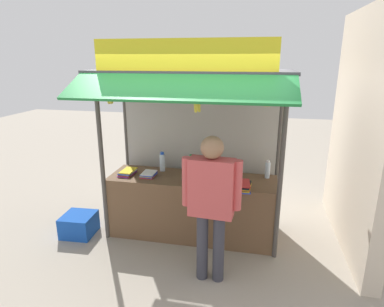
% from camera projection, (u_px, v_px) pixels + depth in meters
% --- Properties ---
extents(ground_plane, '(20.00, 20.00, 0.00)m').
position_uv_depth(ground_plane, '(192.00, 233.00, 4.73)').
color(ground_plane, '#9E9384').
extents(stall_counter, '(2.31, 0.69, 0.86)m').
position_uv_depth(stall_counter, '(192.00, 206.00, 4.61)').
color(stall_counter, brown).
rests_on(stall_counter, ground).
extents(stall_structure, '(2.51, 1.59, 2.67)m').
position_uv_depth(stall_structure, '(194.00, 122.00, 4.40)').
color(stall_structure, '#4C4742').
rests_on(stall_structure, ground).
extents(water_bottle_left, '(0.07, 0.07, 0.25)m').
position_uv_depth(water_bottle_left, '(268.00, 170.00, 4.46)').
color(water_bottle_left, silver).
rests_on(water_bottle_left, stall_counter).
extents(water_bottle_mid_left, '(0.08, 0.08, 0.29)m').
position_uv_depth(water_bottle_mid_left, '(162.00, 162.00, 4.73)').
color(water_bottle_mid_left, silver).
rests_on(water_bottle_mid_left, stall_counter).
extents(water_bottle_back_right, '(0.09, 0.09, 0.31)m').
position_uv_depth(water_bottle_back_right, '(191.00, 166.00, 4.52)').
color(water_bottle_back_right, silver).
rests_on(water_bottle_back_right, stall_counter).
extents(magazine_stack_back_left, '(0.20, 0.31, 0.06)m').
position_uv_depth(magazine_stack_back_left, '(128.00, 172.00, 4.61)').
color(magazine_stack_back_left, purple).
rests_on(magazine_stack_back_left, stall_counter).
extents(magazine_stack_center, '(0.23, 0.33, 0.09)m').
position_uv_depth(magazine_stack_center, '(242.00, 186.00, 4.09)').
color(magazine_stack_center, blue).
rests_on(magazine_stack_center, stall_counter).
extents(magazine_stack_right, '(0.20, 0.25, 0.06)m').
position_uv_depth(magazine_stack_right, '(149.00, 174.00, 4.54)').
color(magazine_stack_right, red).
rests_on(magazine_stack_right, stall_counter).
extents(banana_bunch_rightmost, '(0.08, 0.08, 0.27)m').
position_uv_depth(banana_bunch_rightmost, '(110.00, 99.00, 3.94)').
color(banana_bunch_rightmost, '#332D23').
extents(banana_bunch_leftmost, '(0.10, 0.11, 0.34)m').
position_uv_depth(banana_bunch_leftmost, '(197.00, 105.00, 3.74)').
color(banana_bunch_leftmost, '#332D23').
extents(banana_bunch_inner_left, '(0.09, 0.09, 0.25)m').
position_uv_depth(banana_bunch_inner_left, '(267.00, 101.00, 3.56)').
color(banana_bunch_inner_left, '#332D23').
extents(vendor_person, '(0.64, 0.24, 1.70)m').
position_uv_depth(vendor_person, '(211.00, 197.00, 3.48)').
color(vendor_person, '#383842').
rests_on(vendor_person, ground).
extents(plastic_crate, '(0.46, 0.46, 0.30)m').
position_uv_depth(plastic_crate, '(79.00, 224.00, 4.67)').
color(plastic_crate, '#194CB2').
rests_on(plastic_crate, ground).
extents(neighbour_wall, '(0.20, 2.40, 3.06)m').
position_uv_depth(neighbour_wall, '(360.00, 133.00, 4.16)').
color(neighbour_wall, beige).
rests_on(neighbour_wall, ground).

